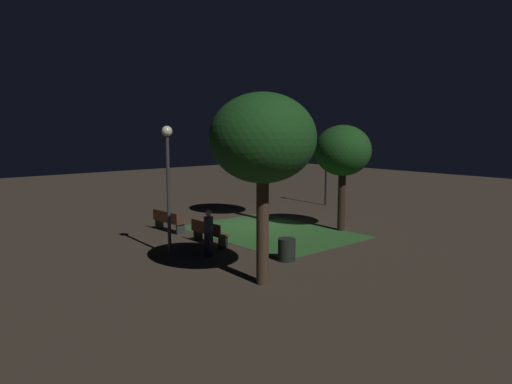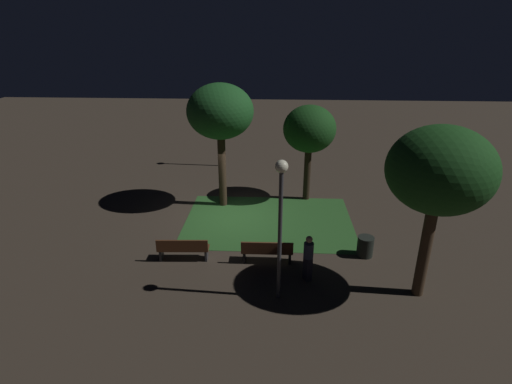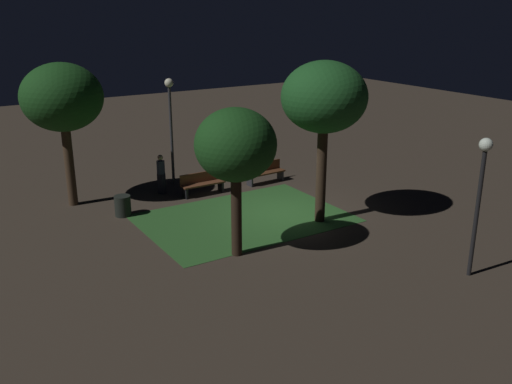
% 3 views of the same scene
% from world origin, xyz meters
% --- Properties ---
extents(ground_plane, '(60.00, 60.00, 0.00)m').
position_xyz_m(ground_plane, '(0.00, 0.00, 0.00)').
color(ground_plane, '#3D3328').
extents(grass_lawn, '(7.06, 5.05, 0.01)m').
position_xyz_m(grass_lawn, '(1.46, -0.25, 0.01)').
color(grass_lawn, '#2D6028').
rests_on(grass_lawn, ground).
extents(bench_back_row, '(1.82, 0.56, 0.88)m').
position_xyz_m(bench_back_row, '(-1.48, -3.46, 0.48)').
color(bench_back_row, '#512D19').
rests_on(bench_back_row, ground).
extents(bench_front_left, '(1.80, 0.49, 0.88)m').
position_xyz_m(bench_front_left, '(1.48, -3.46, 0.48)').
color(bench_front_left, brown).
rests_on(bench_front_left, ground).
extents(tree_back_left, '(2.92, 2.92, 5.31)m').
position_xyz_m(tree_back_left, '(6.21, -4.97, 4.04)').
color(tree_back_left, '#423021').
rests_on(tree_back_left, ground).
extents(tree_back_right, '(2.38, 2.38, 4.49)m').
position_xyz_m(tree_back_right, '(3.21, 2.24, 3.38)').
color(tree_back_right, '#2D2116').
rests_on(tree_back_right, ground).
extents(tree_right_canopy, '(2.86, 2.86, 5.54)m').
position_xyz_m(tree_right_canopy, '(-0.68, 1.35, 4.30)').
color(tree_right_canopy, '#38281C').
rests_on(tree_right_canopy, ground).
extents(lamp_post_path_center, '(0.36, 0.36, 4.43)m').
position_xyz_m(lamp_post_path_center, '(1.88, -5.37, 3.02)').
color(lamp_post_path_center, '#333338').
rests_on(lamp_post_path_center, ground).
extents(lamp_post_near_wall, '(0.36, 0.36, 3.94)m').
position_xyz_m(lamp_post_near_wall, '(-1.63, 6.89, 2.73)').
color(lamp_post_near_wall, black).
rests_on(lamp_post_near_wall, ground).
extents(trash_bin, '(0.58, 0.58, 0.75)m').
position_xyz_m(trash_bin, '(5.00, -2.81, 0.37)').
color(trash_bin, black).
rests_on(trash_bin, ground).
extents(pedestrian, '(0.32, 0.34, 1.61)m').
position_xyz_m(pedestrian, '(2.82, -4.40, 0.85)').
color(pedestrian, black).
rests_on(pedestrian, ground).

